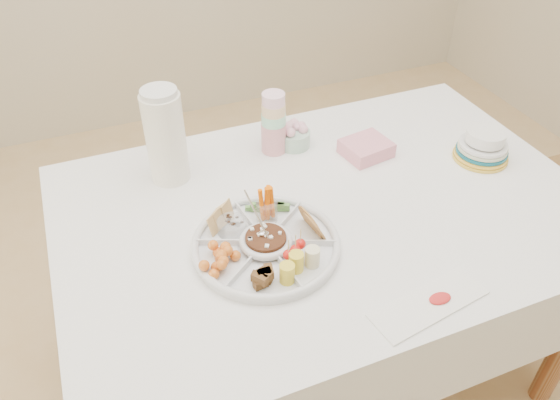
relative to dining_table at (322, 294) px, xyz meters
name	(u,v)px	position (x,y,z in m)	size (l,w,h in m)	color
floor	(317,361)	(0.00, 0.00, -0.38)	(4.00, 4.00, 0.00)	tan
dining_table	(322,294)	(0.00, 0.00, 0.00)	(1.52, 1.02, 0.76)	white
party_tray	(266,243)	(-0.23, -0.10, 0.40)	(0.38, 0.38, 0.04)	silver
bean_dip	(266,241)	(-0.23, -0.10, 0.41)	(0.11, 0.11, 0.04)	black
tortillas	(309,220)	(-0.10, -0.09, 0.42)	(0.11, 0.11, 0.07)	#9D592F
carrot_cucumber	(267,199)	(-0.18, 0.02, 0.44)	(0.11, 0.11, 0.10)	#F76100
pita_raisins	(224,220)	(-0.31, 0.00, 0.42)	(0.11, 0.11, 0.06)	#E0BB66
cherries	(220,257)	(-0.36, -0.12, 0.42)	(0.12, 0.12, 0.05)	orange
granola_chunks	(264,276)	(-0.28, -0.22, 0.42)	(0.09, 0.09, 0.04)	brown
banana_tomato	(311,251)	(-0.15, -0.20, 0.44)	(0.12, 0.12, 0.10)	#D9D683
cup_stack	(274,121)	(-0.04, 0.32, 0.49)	(0.08, 0.08, 0.22)	silver
thermos	(165,135)	(-0.39, 0.30, 0.53)	(0.12, 0.12, 0.30)	white
flower_bowl	(294,135)	(0.03, 0.32, 0.42)	(0.11, 0.11, 0.08)	#9AB4A9
napkin_stack	(366,148)	(0.23, 0.19, 0.40)	(0.14, 0.12, 0.05)	pink
plate_stack	(484,144)	(0.55, 0.03, 0.43)	(0.17, 0.17, 0.11)	#EEE64E
placemat	(429,304)	(0.06, -0.42, 0.38)	(0.30, 0.10, 0.01)	white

